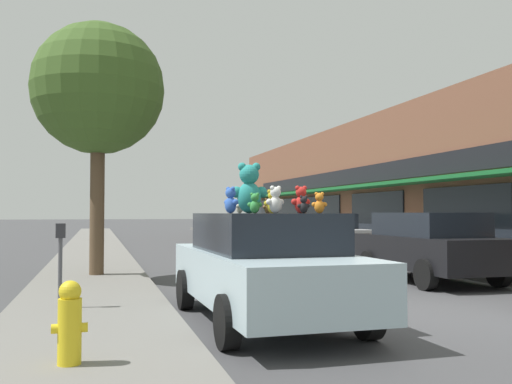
# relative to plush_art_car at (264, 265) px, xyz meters

# --- Properties ---
(ground_plane) EXTENTS (260.00, 260.00, 0.00)m
(ground_plane) POSITION_rel_plush_art_car_xyz_m (2.46, 0.26, -0.82)
(ground_plane) COLOR #424244
(sidewalk_near) EXTENTS (2.45, 90.00, 0.15)m
(sidewalk_near) POSITION_rel_plush_art_car_xyz_m (-2.42, 0.26, -0.75)
(sidewalk_near) COLOR slate
(sidewalk_near) RESTS_ON ground_plane
(storefront_row) EXTENTS (13.11, 39.96, 5.66)m
(storefront_row) POSITION_rel_plush_art_car_xyz_m (14.60, 12.95, 2.00)
(storefront_row) COLOR brown
(storefront_row) RESTS_ON ground_plane
(plush_art_car) EXTENTS (2.07, 4.69, 1.57)m
(plush_art_car) POSITION_rel_plush_art_car_xyz_m (0.00, 0.00, 0.00)
(plush_art_car) COLOR #ADC6D1
(plush_art_car) RESTS_ON ground_plane
(teddy_bear_giant) EXTENTS (0.58, 0.37, 0.77)m
(teddy_bear_giant) POSITION_rel_plush_art_car_xyz_m (-0.11, 0.43, 1.12)
(teddy_bear_giant) COLOR teal
(teddy_bear_giant) RESTS_ON plush_art_car
(teddy_bear_cream) EXTENTS (0.16, 0.19, 0.26)m
(teddy_bear_cream) POSITION_rel_plush_art_car_xyz_m (-0.16, 0.82, 0.87)
(teddy_bear_cream) COLOR beige
(teddy_bear_cream) RESTS_ON plush_art_car
(teddy_bear_green) EXTENTS (0.23, 0.16, 0.30)m
(teddy_bear_green) POSITION_rel_plush_art_car_xyz_m (-0.14, 0.00, 0.89)
(teddy_bear_green) COLOR green
(teddy_bear_green) RESTS_ON plush_art_car
(teddy_bear_red) EXTENTS (0.28, 0.17, 0.38)m
(teddy_bear_red) POSITION_rel_plush_art_car_xyz_m (0.33, -0.67, 0.93)
(teddy_bear_red) COLOR red
(teddy_bear_red) RESTS_ON plush_art_car
(teddy_bear_blue) EXTENTS (0.20, 0.26, 0.35)m
(teddy_bear_blue) POSITION_rel_plush_art_car_xyz_m (-0.67, -0.75, 0.91)
(teddy_bear_blue) COLOR blue
(teddy_bear_blue) RESTS_ON plush_art_car
(teddy_bear_yellow) EXTENTS (0.25, 0.16, 0.34)m
(teddy_bear_yellow) POSITION_rel_plush_art_car_xyz_m (0.11, -0.07, 0.91)
(teddy_bear_yellow) COLOR yellow
(teddy_bear_yellow) RESTS_ON plush_art_car
(teddy_bear_orange) EXTENTS (0.21, 0.16, 0.28)m
(teddy_bear_orange) POSITION_rel_plush_art_car_xyz_m (0.51, -0.87, 0.88)
(teddy_bear_orange) COLOR orange
(teddy_bear_orange) RESTS_ON plush_art_car
(teddy_bear_brown) EXTENTS (0.17, 0.13, 0.23)m
(teddy_bear_brown) POSITION_rel_plush_art_car_xyz_m (0.13, 0.26, 0.86)
(teddy_bear_brown) COLOR olive
(teddy_bear_brown) RESTS_ON plush_art_car
(teddy_bear_white) EXTENTS (0.28, 0.19, 0.36)m
(teddy_bear_white) POSITION_rel_plush_art_car_xyz_m (-0.07, -0.78, 0.92)
(teddy_bear_white) COLOR white
(teddy_bear_white) RESTS_ON plush_art_car
(teddy_bear_black) EXTENTS (0.17, 0.10, 0.23)m
(teddy_bear_black) POSITION_rel_plush_art_car_xyz_m (0.25, -0.98, 0.86)
(teddy_bear_black) COLOR black
(teddy_bear_black) RESTS_ON plush_art_car
(parked_car_far_center) EXTENTS (1.95, 4.04, 1.58)m
(parked_car_far_center) POSITION_rel_plush_art_car_xyz_m (4.99, 3.59, 0.02)
(parked_car_far_center) COLOR black
(parked_car_far_center) RESTS_ON ground_plane
(parked_car_far_right) EXTENTS (2.07, 4.33, 1.55)m
(parked_car_far_right) POSITION_rel_plush_art_car_xyz_m (4.99, 10.03, -0.02)
(parked_car_far_right) COLOR #B7B7BC
(parked_car_far_right) RESTS_ON ground_plane
(street_tree) EXTENTS (3.08, 3.08, 5.88)m
(street_tree) POSITION_rel_plush_art_car_xyz_m (-2.33, 5.83, 3.63)
(street_tree) COLOR brown
(street_tree) RESTS_ON sidewalk_near
(fire_hydrant) EXTENTS (0.33, 0.22, 0.79)m
(fire_hydrant) POSITION_rel_plush_art_car_xyz_m (-2.57, -2.21, -0.28)
(fire_hydrant) COLOR yellow
(fire_hydrant) RESTS_ON sidewalk_near
(parking_meter) EXTENTS (0.14, 0.10, 1.27)m
(parking_meter) POSITION_rel_plush_art_car_xyz_m (-2.86, 1.20, 0.13)
(parking_meter) COLOR #4C4C51
(parking_meter) RESTS_ON sidewalk_near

